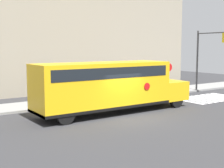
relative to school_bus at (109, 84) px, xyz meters
The scene contains 7 objects.
ground_plane 2.57m from the school_bus, 84.14° to the right, with size 60.00×60.00×0.00m, color #333335.
sidewalk_strip 4.97m from the school_bus, 87.69° to the left, with size 44.00×3.00×0.15m.
building_backdrop 11.73m from the school_bus, 89.03° to the left, with size 32.00×4.00×10.76m.
crosswalk_stripes 9.92m from the school_bus, ahead, with size 5.40×3.20×0.01m.
school_bus is the anchor object (origin of this frame).
stop_sign 9.46m from the school_bus, 22.57° to the left, with size 0.71×0.10×2.68m.
traffic_light 12.46m from the school_bus, 11.34° to the left, with size 0.28×3.04×5.55m.
Camera 1 is at (-10.86, -13.85, 4.04)m, focal length 50.00 mm.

